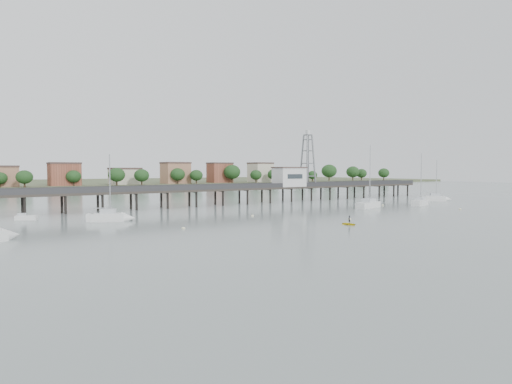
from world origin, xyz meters
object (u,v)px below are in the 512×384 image
Objects in this scene: white_tender at (26,218)px; sailboat_b at (114,217)px; pier at (206,190)px; sailboat_e at (439,198)px; sailboat_d at (422,202)px; yellow_dinghy at (349,225)px; sailboat_c at (372,205)px; lattice_tower at (308,161)px.

sailboat_b is at bearing -14.72° from white_tender.
sailboat_e reaches higher than pier.
sailboat_d is 5.52× the size of yellow_dinghy.
sailboat_e is at bearing 14.62° from yellow_dinghy.
sailboat_b reaches higher than yellow_dinghy.
yellow_dinghy is (-42.19, -16.65, -0.64)m from sailboat_d.
pier is at bearing 60.76° from sailboat_b.
pier is 12.77× the size of sailboat_e.
sailboat_d is at bearing -24.68° from sailboat_c.
sailboat_b reaches higher than pier.
sailboat_e is at bearing 1.19° from sailboat_d.
sailboat_b reaches higher than white_tender.
pier is 32.34m from lattice_tower.
sailboat_b is 38.43m from yellow_dinghy.
sailboat_c is 1.13× the size of sailboat_d.
sailboat_d is at bearing 19.11° from sailboat_b.
lattice_tower reaches higher than sailboat_b.
sailboat_b is 4.90× the size of yellow_dinghy.
sailboat_c is 56.42m from sailboat_b.
lattice_tower is at bearing 49.74° from yellow_dinghy.
sailboat_c is 1.27× the size of sailboat_b.
yellow_dinghy is at bearing -160.47° from sailboat_c.
lattice_tower is 1.18× the size of sailboat_d.
sailboat_c reaches higher than sailboat_b.
lattice_tower reaches higher than sailboat_e.
pier is 32.55m from sailboat_b.
lattice_tower is 31.81m from sailboat_d.
sailboat_c reaches higher than white_tender.
pier is 43.92m from yellow_dinghy.
sailboat_e is 100.32m from white_tender.
white_tender is (-68.20, 16.12, -0.23)m from sailboat_c.
white_tender is (-38.72, -8.51, -3.39)m from pier.
pier is at bearing -180.00° from lattice_tower.
sailboat_c reaches higher than yellow_dinghy.
yellow_dinghy is at bearing -86.85° from pier.
sailboat_e is at bearing -9.04° from sailboat_c.
sailboat_c is 6.25× the size of yellow_dinghy.
yellow_dinghy is at bearing -15.79° from white_tender.
pier is at bearing -155.39° from sailboat_e.
lattice_tower is at bearing 69.69° from sailboat_c.
lattice_tower is 1.04× the size of sailboat_c.
sailboat_c is at bearing 19.71° from sailboat_b.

